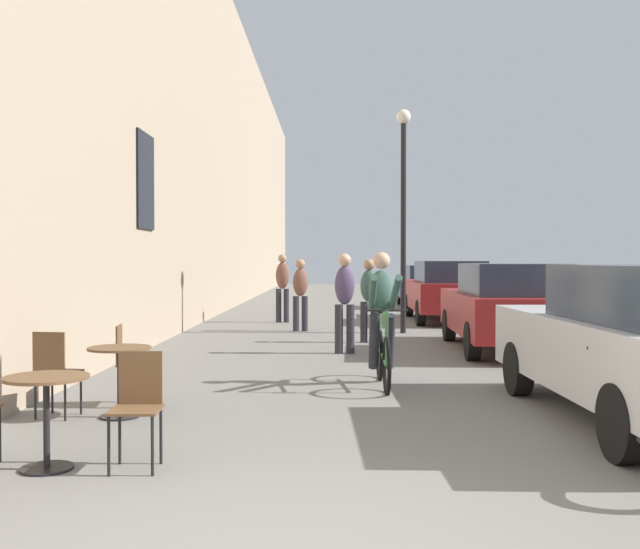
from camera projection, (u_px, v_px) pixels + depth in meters
building_facade_left at (185, 114)px, 17.70m from camera, size 0.54×68.00×10.30m
cafe_table_near at (46, 402)px, 5.57m from camera, size 0.64×0.64×0.72m
cafe_chair_near_toward_wall at (138, 401)px, 5.64m from camera, size 0.39×0.39×0.89m
cafe_table_mid at (120, 366)px, 7.42m from camera, size 0.64×0.64×0.72m
cafe_chair_mid_toward_street at (129, 359)px, 8.03m from camera, size 0.43×0.43×0.89m
cafe_chair_mid_toward_wall at (54, 368)px, 7.36m from camera, size 0.43×0.43×0.89m
cyclist_on_bicycle at (382, 322)px, 9.35m from camera, size 0.52×1.76×1.74m
pedestrian_near at (345, 297)px, 12.47m from camera, size 0.36×0.27×1.72m
pedestrian_mid at (369, 295)px, 14.15m from camera, size 0.34×0.24×1.63m
pedestrian_far at (300, 291)px, 16.37m from camera, size 0.38×0.30×1.62m
pedestrian_furthest at (282, 284)px, 18.70m from camera, size 0.34×0.24×1.76m
street_lamp at (403, 191)px, 15.93m from camera, size 0.32×0.32×4.90m
parked_car_second at (507, 306)px, 12.84m from camera, size 1.94×4.39×1.54m
parked_car_third at (447, 290)px, 19.01m from camera, size 1.92×4.46×1.58m
parked_car_fourth at (426, 285)px, 24.69m from camera, size 1.71×4.01×1.42m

